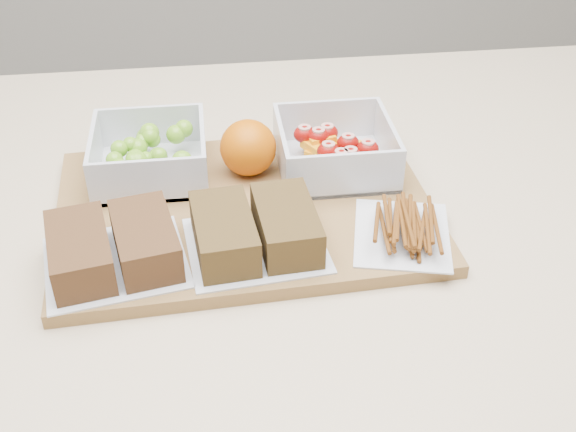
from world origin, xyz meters
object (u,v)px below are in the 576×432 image
at_px(grape_container, 151,155).
at_px(pretzel_bag, 403,225).
at_px(sandwich_bag_center, 255,230).
at_px(cutting_board, 245,210).
at_px(sandwich_bag_left, 113,247).
at_px(fruit_container, 335,152).
at_px(orange, 248,148).

height_order(grape_container, pretzel_bag, grape_container).
bearing_deg(pretzel_bag, sandwich_bag_center, 179.70).
relative_size(cutting_board, pretzel_bag, 2.98).
bearing_deg(sandwich_bag_left, cutting_board, 32.74).
distance_m(grape_container, pretzel_bag, 0.31).
bearing_deg(cutting_board, sandwich_bag_center, -88.56).
distance_m(grape_container, fruit_container, 0.22).
relative_size(sandwich_bag_left, pretzel_bag, 1.13).
height_order(cutting_board, sandwich_bag_left, sandwich_bag_left).
height_order(sandwich_bag_left, sandwich_bag_center, same).
bearing_deg(pretzel_bag, cutting_board, 153.91).
height_order(fruit_container, pretzel_bag, fruit_container).
bearing_deg(sandwich_bag_left, sandwich_bag_center, 3.98).
height_order(cutting_board, orange, orange).
xyz_separation_m(orange, sandwich_bag_left, (-0.15, -0.16, -0.01)).
xyz_separation_m(grape_container, sandwich_bag_left, (-0.03, -0.17, -0.00)).
bearing_deg(fruit_container, pretzel_bag, -71.63).
xyz_separation_m(fruit_container, pretzel_bag, (0.05, -0.14, -0.01)).
relative_size(grape_container, fruit_container, 0.98).
relative_size(fruit_container, pretzel_bag, 0.96).
xyz_separation_m(grape_container, orange, (0.12, -0.01, 0.01)).
bearing_deg(orange, pretzel_bag, -44.10).
relative_size(grape_container, pretzel_bag, 0.94).
height_order(cutting_board, fruit_container, fruit_container).
bearing_deg(sandwich_bag_center, cutting_board, 94.29).
distance_m(orange, sandwich_bag_left, 0.22).
bearing_deg(fruit_container, cutting_board, -150.66).
xyz_separation_m(orange, sandwich_bag_center, (-0.00, -0.15, -0.01)).
bearing_deg(sandwich_bag_center, pretzel_bag, -0.30).
xyz_separation_m(sandwich_bag_left, sandwich_bag_center, (0.14, 0.01, 0.00)).
xyz_separation_m(grape_container, fruit_container, (0.22, -0.02, -0.00)).
height_order(fruit_container, orange, orange).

